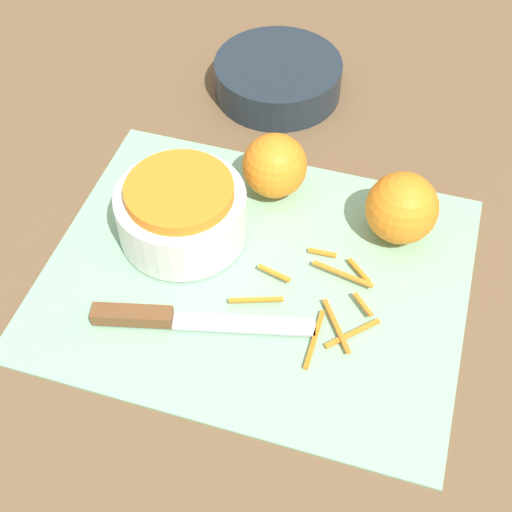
% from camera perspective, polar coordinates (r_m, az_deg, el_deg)
% --- Properties ---
extents(ground_plane, '(4.00, 4.00, 0.00)m').
position_cam_1_polar(ground_plane, '(0.81, 0.00, -1.61)').
color(ground_plane, brown).
extents(cutting_board, '(0.47, 0.38, 0.01)m').
position_cam_1_polar(cutting_board, '(0.81, 0.00, -1.48)').
color(cutting_board, '#84B793').
rests_on(cutting_board, ground_plane).
extents(bowl_speckled, '(0.15, 0.15, 0.08)m').
position_cam_1_polar(bowl_speckled, '(0.82, -5.99, 3.62)').
color(bowl_speckled, silver).
rests_on(bowl_speckled, cutting_board).
extents(bowl_dark, '(0.18, 0.18, 0.05)m').
position_cam_1_polar(bowl_dark, '(1.03, 1.76, 14.08)').
color(bowl_dark, '#1E2833').
rests_on(bowl_dark, ground_plane).
extents(knife, '(0.24, 0.08, 0.02)m').
position_cam_1_polar(knife, '(0.77, -7.52, -4.92)').
color(knife, brown).
rests_on(knife, cutting_board).
extents(orange_left, '(0.08, 0.08, 0.08)m').
position_cam_1_polar(orange_left, '(0.83, 11.59, 3.78)').
color(orange_left, orange).
rests_on(orange_left, cutting_board).
extents(orange_right, '(0.08, 0.08, 0.08)m').
position_cam_1_polar(orange_right, '(0.86, 1.51, 7.24)').
color(orange_right, orange).
rests_on(orange_right, cutting_board).
extents(peel_pile, '(0.16, 0.16, 0.01)m').
position_cam_1_polar(peel_pile, '(0.78, 5.45, -3.69)').
color(peel_pile, orange).
rests_on(peel_pile, cutting_board).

